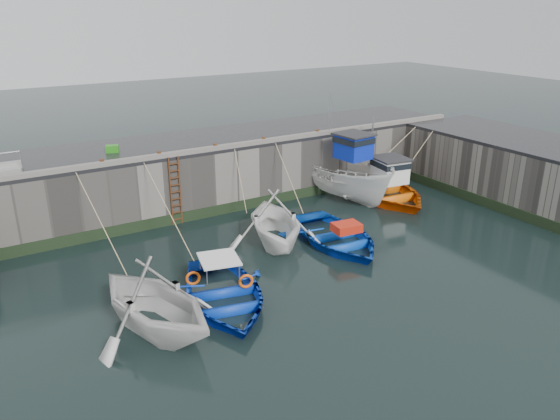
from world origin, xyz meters
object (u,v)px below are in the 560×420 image
boat_near_blue (224,302)px  boat_far_white (344,177)px  boat_far_orange (382,189)px  bollard_b (159,154)px  boat_near_white (157,330)px  bollard_c (215,147)px  bollard_e (317,132)px  fish_crate (112,149)px  boat_near_blacktrim (275,242)px  ladder (175,191)px  bollard_a (102,163)px  bollard_d (264,140)px  boat_near_navy (336,243)px

boat_near_blue → boat_far_white: 12.09m
boat_far_orange → bollard_b: (-11.05, 2.40, 2.87)m
boat_near_white → bollard_c: size_ratio=18.24×
bollard_c → bollard_e: size_ratio=1.00×
fish_crate → bollard_c: fish_crate is taller
boat_far_white → bollard_e: boat_far_white is taller
boat_near_blacktrim → boat_far_white: bearing=46.5°
boat_far_white → boat_far_orange: size_ratio=0.96×
boat_near_white → boat_near_blue: (2.54, 0.44, 0.00)m
ladder → boat_far_white: 8.93m
bollard_a → boat_near_white: bearing=-95.6°
fish_crate → bollard_b: bearing=-35.0°
ladder → bollard_d: bollard_d is taller
fish_crate → boat_near_blacktrim: bearing=-35.2°
ladder → boat_near_blacktrim: (2.76, -4.10, -1.59)m
boat_near_blue → boat_near_blacktrim: bearing=52.8°
boat_near_blue → fish_crate: fish_crate is taller
bollard_b → bollard_d: 5.30m
ladder → boat_near_navy: 7.58m
boat_near_blacktrim → fish_crate: size_ratio=8.67×
bollard_c → fish_crate: bearing=154.3°
boat_far_orange → fish_crate: (-12.56, 4.43, 2.89)m
ladder → bollard_d: 5.11m
bollard_c → bollard_d: bearing=0.0°
boat_near_navy → bollard_a: (-7.96, 5.84, 3.30)m
boat_near_white → fish_crate: size_ratio=9.03×
fish_crate → bollard_d: (6.81, -2.03, -0.02)m
fish_crate → bollard_a: size_ratio=2.02×
bollard_c → boat_near_blue: bearing=-113.9°
bollard_a → bollard_e: 11.00m
bollard_a → ladder: bearing=-6.4°
bollard_e → boat_near_white: bearing=-145.1°
boat_near_white → boat_far_orange: 15.51m
boat_far_white → bollard_e: bearing=117.4°
boat_far_white → bollard_b: bearing=165.8°
boat_far_orange → bollard_a: size_ratio=25.46×
boat_near_blue → boat_far_orange: boat_far_orange is taller
ladder → boat_far_white: boat_far_white is taller
boat_near_blacktrim → bollard_c: 5.56m
bollard_c → bollard_d: same height
boat_far_white → bollard_b: size_ratio=24.51×
boat_near_navy → bollard_c: bearing=122.0°
boat_far_orange → bollard_c: boat_far_orange is taller
ladder → bollard_a: size_ratio=11.43×
bollard_c → ladder: bearing=-171.3°
boat_far_white → bollard_a: (-11.87, 1.30, 2.22)m
boat_near_white → bollard_d: (8.60, 8.25, 3.30)m
boat_near_navy → ladder: bearing=138.7°
boat_far_orange → bollard_e: bearing=144.5°
boat_near_blacktrim → bollard_d: bearing=84.6°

